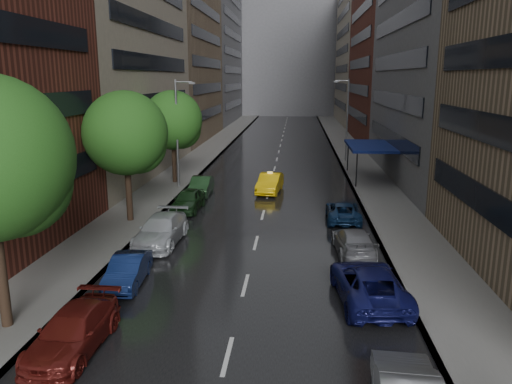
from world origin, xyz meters
TOP-DOWN VIEW (x-y plane):
  - road at (0.00, 50.00)m, footprint 14.00×140.00m
  - sidewalk_left at (-9.00, 50.00)m, footprint 4.00×140.00m
  - sidewalk_right at (9.00, 50.00)m, footprint 4.00×140.00m
  - buildings_left at (-15.00, 58.79)m, footprint 8.00×108.00m
  - buildings_right at (15.00, 56.70)m, footprint 8.05×109.10m
  - building_far at (0.00, 118.00)m, footprint 40.00×14.00m
  - tree_mid at (-8.60, 19.57)m, footprint 5.37×5.37m
  - tree_far at (-8.60, 31.86)m, footprint 5.18×5.18m
  - taxi at (0.10, 28.99)m, footprint 2.19×4.95m
  - parked_cars_left at (-5.40, 15.58)m, footprint 2.39×28.42m
  - parked_cars_right at (5.40, 11.02)m, footprint 3.18×24.83m
  - street_lamp_left at (-7.72, 30.00)m, footprint 1.74×0.22m
  - street_lamp_right at (7.72, 45.00)m, footprint 1.74×0.22m
  - awning at (8.98, 35.00)m, footprint 4.00×8.00m

SIDE VIEW (x-z plane):
  - road at x=0.00m, z-range 0.00..0.01m
  - sidewalk_left at x=-9.00m, z-range 0.00..0.15m
  - sidewalk_right at x=9.00m, z-range 0.00..0.15m
  - parked_cars_right at x=5.40m, z-range -0.05..1.55m
  - parked_cars_left at x=-5.40m, z-range -0.05..1.55m
  - taxi at x=0.10m, z-range 0.00..1.58m
  - awning at x=8.98m, z-range 1.57..4.70m
  - street_lamp_left at x=-7.72m, z-range 0.39..9.39m
  - street_lamp_right at x=7.72m, z-range 0.39..9.39m
  - tree_far at x=-8.60m, z-range 1.52..9.77m
  - tree_mid at x=-8.60m, z-range 1.58..10.13m
  - buildings_right at x=15.00m, z-range -2.97..33.03m
  - buildings_left at x=-15.00m, z-range -3.01..34.99m
  - building_far at x=0.00m, z-range 0.00..32.00m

